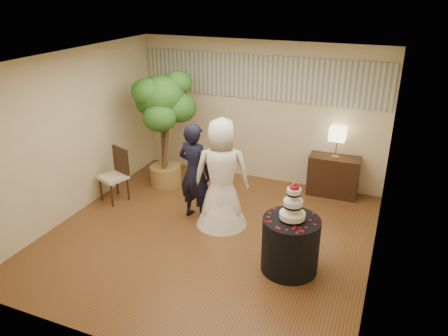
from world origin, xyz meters
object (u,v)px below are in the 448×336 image
at_px(bride, 222,174).
at_px(ficus_tree, 163,130).
at_px(cake_table, 290,245).
at_px(table_lamp, 337,142).
at_px(console, 333,176).
at_px(side_chair, 113,176).
at_px(groom, 195,172).
at_px(wedding_cake, 293,202).

bearing_deg(bride, ficus_tree, -52.96).
distance_m(cake_table, table_lamp, 2.72).
distance_m(cake_table, console, 2.63).
height_order(cake_table, ficus_tree, ficus_tree).
bearing_deg(table_lamp, side_chair, -154.35).
relative_size(bride, cake_table, 2.30).
bearing_deg(side_chair, cake_table, 7.33).
height_order(groom, ficus_tree, ficus_tree).
height_order(bride, wedding_cake, bride).
relative_size(console, side_chair, 0.93).
xyz_separation_m(bride, console, (1.54, 1.82, -0.54)).
height_order(table_lamp, side_chair, table_lamp).
bearing_deg(table_lamp, bride, -130.35).
height_order(bride, side_chair, bride).
bearing_deg(side_chair, console, 46.28).
xyz_separation_m(wedding_cake, console, (0.16, 2.63, -0.69)).
height_order(ficus_tree, side_chair, ficus_tree).
relative_size(groom, side_chair, 1.70).
bearing_deg(wedding_cake, side_chair, 166.70).
bearing_deg(ficus_tree, side_chair, -118.48).
xyz_separation_m(console, table_lamp, (0.00, 0.00, 0.68)).
bearing_deg(groom, bride, -172.83).
bearing_deg(cake_table, console, 86.42).
distance_m(groom, table_lamp, 2.72).
height_order(bride, cake_table, bride).
bearing_deg(groom, cake_table, 167.38).
height_order(groom, side_chair, groom).
height_order(console, table_lamp, table_lamp).
xyz_separation_m(console, ficus_tree, (-3.19, -0.80, 0.77)).
relative_size(cake_table, side_chair, 0.80).
relative_size(ficus_tree, side_chair, 2.31).
distance_m(table_lamp, ficus_tree, 3.29).
relative_size(bride, console, 1.99).
bearing_deg(cake_table, ficus_tree, 148.88).
distance_m(bride, side_chair, 2.22).
bearing_deg(console, bride, -131.40).
distance_m(bride, console, 2.44).
xyz_separation_m(table_lamp, ficus_tree, (-3.19, -0.80, 0.09)).
distance_m(console, table_lamp, 0.68).
height_order(table_lamp, ficus_tree, ficus_tree).
height_order(bride, ficus_tree, ficus_tree).
xyz_separation_m(cake_table, ficus_tree, (-3.02, 1.83, 0.76)).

